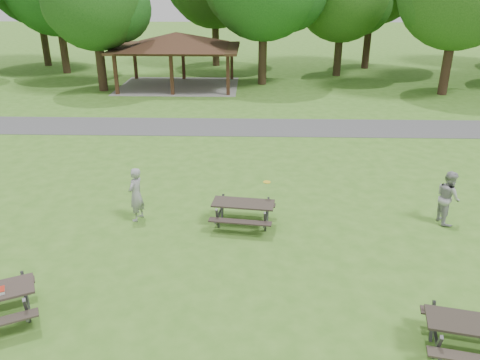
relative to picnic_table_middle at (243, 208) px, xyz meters
name	(u,v)px	position (x,y,z in m)	size (l,w,h in m)	color
ground	(195,292)	(-1.12, -3.43, -0.60)	(160.00, 160.00, 0.00)	#3F7421
asphalt_path	(227,127)	(-1.12, 10.57, -0.59)	(120.00, 3.20, 0.02)	#464648
pavilion	(177,42)	(-5.12, 20.57, 2.46)	(8.60, 7.01, 3.76)	#3A2215
tree_row_d	(95,2)	(-10.03, 19.09, 5.17)	(6.93, 6.60, 9.27)	black
picnic_table_middle	(243,208)	(0.00, 0.00, 0.00)	(2.06, 1.74, 0.82)	#2E2721
picnic_table_far	(476,331)	(4.78, -5.36, 0.02)	(2.23, 1.94, 0.84)	black
frisbee_in_flight	(267,182)	(0.72, 0.35, 0.73)	(0.28, 0.28, 0.02)	gold
frisbee_thrower	(136,195)	(-3.37, 0.30, 0.28)	(0.64, 0.42, 1.76)	gray
frisbee_catcher	(448,197)	(6.35, 0.43, 0.26)	(0.83, 0.65, 1.72)	#A1A1A3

